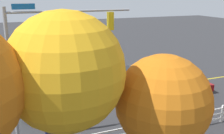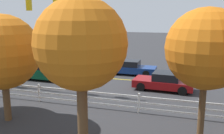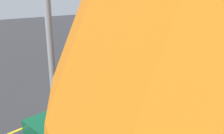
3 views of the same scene
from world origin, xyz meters
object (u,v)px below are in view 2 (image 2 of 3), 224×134
(pedestrian, at_px, (13,75))
(tree_5, at_px, (2,52))
(tree_0, at_px, (81,45))
(tree_2, at_px, (206,49))
(car_1, at_px, (164,82))
(car_0, at_px, (130,68))
(car_2, at_px, (45,71))

(pedestrian, xyz_separation_m, tree_5, (-3.90, 5.37, 2.72))
(tree_0, bearing_deg, tree_2, -152.55)
(car_1, bearing_deg, car_0, -46.00)
(car_2, height_order, tree_2, tree_2)
(car_1, bearing_deg, car_2, 2.55)
(car_0, bearing_deg, car_1, -49.61)
(tree_0, distance_m, tree_2, 5.30)
(pedestrian, height_order, tree_2, tree_2)
(car_0, relative_size, tree_2, 0.81)
(car_0, relative_size, tree_5, 0.85)
(car_2, distance_m, pedestrian, 3.01)
(car_2, distance_m, tree_0, 12.96)
(pedestrian, distance_m, tree_0, 11.76)
(pedestrian, relative_size, tree_5, 0.30)
(car_1, xyz_separation_m, pedestrian, (11.25, 2.64, 0.29))
(car_0, height_order, car_1, car_1)
(car_0, relative_size, car_2, 1.07)
(tree_5, bearing_deg, tree_0, 163.19)
(car_1, relative_size, car_2, 1.01)
(car_1, relative_size, tree_0, 0.71)
(car_0, distance_m, car_2, 7.73)
(car_2, relative_size, pedestrian, 2.60)
(tree_0, height_order, tree_2, tree_0)
(car_0, relative_size, car_1, 1.06)
(tree_2, distance_m, tree_5, 9.75)
(car_1, distance_m, car_2, 10.18)
(car_1, bearing_deg, tree_5, 50.88)
(car_2, bearing_deg, tree_2, 151.18)
(pedestrian, distance_m, tree_2, 14.64)
(car_1, xyz_separation_m, tree_0, (2.36, 9.52, 3.72))
(tree_2, bearing_deg, tree_5, 5.49)
(car_2, bearing_deg, tree_0, 130.15)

